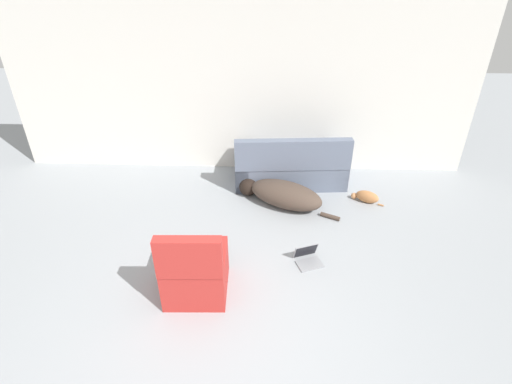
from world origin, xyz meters
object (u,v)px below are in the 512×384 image
Objects in this scene: couch at (290,167)px; dog at (282,194)px; side_chair at (195,271)px; cat at (366,197)px; laptop_open at (307,256)px.

couch is 0.67m from dog.
side_chair reaches higher than dog.
couch is at bearing 1.24° from cat.
cat is at bearing 33.82° from laptop_open.
dog is at bearing 32.45° from cat.
cat is 1.63m from laptop_open.
couch is 1.92× the size of side_chair.
couch is 1.19× the size of dog.
laptop_open is at bearing 129.22° from dog.
side_chair is at bearing 88.02° from dog.
laptop_open is 0.40× the size of side_chair.
side_chair is (-1.22, -0.55, 0.23)m from laptop_open.
dog is at bearing 74.53° from couch.
couch reaches higher than laptop_open.
side_chair reaches higher than couch.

